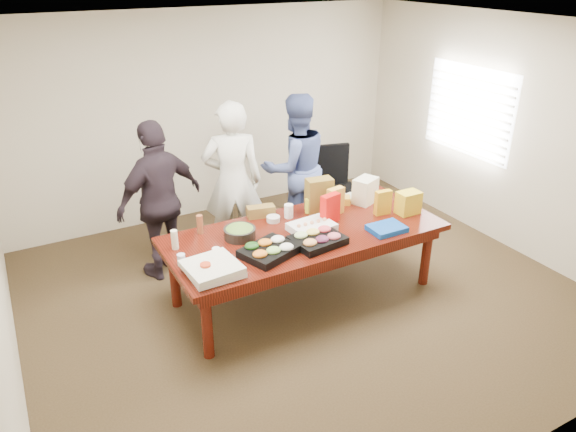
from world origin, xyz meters
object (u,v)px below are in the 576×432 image
office_chair (340,188)px  person_right (295,168)px  person_center (233,182)px  salad_bowl (240,233)px  conference_table (304,263)px  sheet_cake (312,227)px

office_chair → person_right: (-0.69, -0.00, 0.41)m
person_right → person_center: bearing=9.3°
person_center → salad_bowl: size_ratio=5.92×
conference_table → person_center: size_ratio=1.50×
office_chair → sheet_cake: office_chair is taller
office_chair → person_right: size_ratio=0.55×
office_chair → person_right: person_right is taller
office_chair → sheet_cake: bearing=-119.0°
conference_table → person_right: 1.49m
conference_table → office_chair: (1.28, 1.26, 0.12)m
conference_table → sheet_cake: size_ratio=6.52×
person_center → person_right: bearing=-153.8°
conference_table → person_center: (-0.28, 1.14, 0.56)m
person_right → salad_bowl: bearing=43.2°
sheet_cake → salad_bowl: size_ratio=1.36×
conference_table → salad_bowl: bearing=163.9°
office_chair → person_center: 1.63m
office_chair → person_center: bearing=-161.3°
office_chair → person_center: person_center is taller
sheet_cake → salad_bowl: 0.73m
person_right → conference_table: bearing=66.7°
person_right → sheet_cake: size_ratio=4.24×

